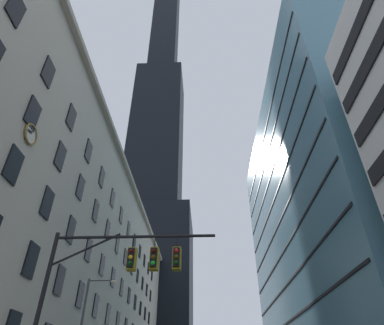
{
  "coord_description": "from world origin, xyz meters",
  "views": [
    {
      "loc": [
        0.49,
        -12.83,
        1.44
      ],
      "look_at": [
        -1.16,
        29.17,
        30.21
      ],
      "focal_mm": 30.4,
      "sensor_mm": 36.0,
      "label": 1
    }
  ],
  "objects": [
    {
      "name": "station_building",
      "position": [
        -17.24,
        31.82,
        14.21
      ],
      "size": [
        13.15,
        75.66,
        28.48
      ],
      "color": "beige",
      "rests_on": "ground"
    },
    {
      "name": "dark_skyscraper",
      "position": [
        -16.42,
        82.32,
        64.31
      ],
      "size": [
        26.02,
        26.02,
        217.1
      ],
      "color": "black",
      "rests_on": "ground"
    },
    {
      "name": "glass_office_midrise",
      "position": [
        20.59,
        30.95,
        20.89
      ],
      "size": [
        19.29,
        46.71,
        41.78
      ],
      "color": "teal",
      "rests_on": "ground"
    },
    {
      "name": "traffic_signal_mast",
      "position": [
        -3.35,
        2.09,
        5.62
      ],
      "size": [
        7.9,
        0.63,
        7.44
      ],
      "color": "black",
      "rests_on": "sidewalk_left"
    }
  ]
}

